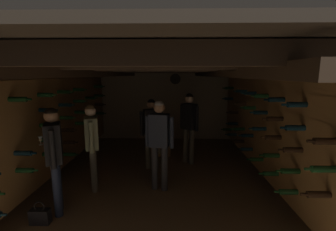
{
  "coord_description": "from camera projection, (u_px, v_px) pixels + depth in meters",
  "views": [
    {
      "loc": [
        0.29,
        -4.32,
        2.13
      ],
      "look_at": [
        0.16,
        0.66,
        1.24
      ],
      "focal_mm": 24.69,
      "sensor_mm": 36.0,
      "label": 1
    }
  ],
  "objects": [
    {
      "name": "display_bottle",
      "position": [
        164.0,
        129.0,
        6.03
      ],
      "size": [
        0.08,
        0.08,
        0.35
      ],
      "color": "black",
      "rests_on": "wine_crate_stack"
    },
    {
      "name": "handbag",
      "position": [
        40.0,
        216.0,
        3.32
      ],
      "size": [
        0.28,
        0.12,
        0.35
      ],
      "color": "black",
      "rests_on": "ground_plane"
    },
    {
      "name": "person_guest_mid_left",
      "position": [
        92.0,
        140.0,
        4.18
      ],
      "size": [
        0.31,
        0.52,
        1.61
      ],
      "color": "#4C473D",
      "rests_on": "ground_plane"
    },
    {
      "name": "wine_crate_stack",
      "position": [
        161.0,
        144.0,
        6.16
      ],
      "size": [
        0.52,
        0.35,
        0.6
      ],
      "color": "olive",
      "rests_on": "ground_plane"
    },
    {
      "name": "person_host_center",
      "position": [
        159.0,
        137.0,
        4.17
      ],
      "size": [
        0.53,
        0.29,
        1.68
      ],
      "color": "#2D2D33",
      "rests_on": "ground_plane"
    },
    {
      "name": "person_guest_near_left",
      "position": [
        54.0,
        151.0,
        3.45
      ],
      "size": [
        0.42,
        0.5,
        1.66
      ],
      "color": "#232D4C",
      "rests_on": "ground_plane"
    },
    {
      "name": "ground_plane",
      "position": [
        159.0,
        182.0,
        4.64
      ],
      "size": [
        8.4,
        8.4,
        0.0
      ],
      "primitive_type": "plane",
      "color": "#8C7051"
    },
    {
      "name": "person_guest_rear_center",
      "position": [
        152.0,
        127.0,
        5.21
      ],
      "size": [
        0.51,
        0.41,
        1.6
      ],
      "color": "#4C473D",
      "rests_on": "ground_plane"
    },
    {
      "name": "person_guest_far_right",
      "position": [
        189.0,
        121.0,
        5.48
      ],
      "size": [
        0.45,
        0.4,
        1.7
      ],
      "color": "#4C473D",
      "rests_on": "ground_plane"
    },
    {
      "name": "room_shell",
      "position": [
        159.0,
        110.0,
        4.65
      ],
      "size": [
        4.72,
        6.52,
        2.41
      ],
      "color": "tan",
      "rests_on": "ground_plane"
    }
  ]
}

